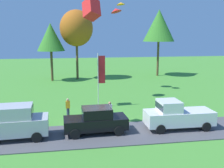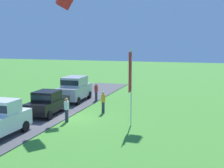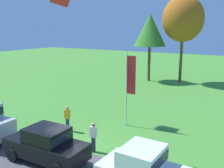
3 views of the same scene
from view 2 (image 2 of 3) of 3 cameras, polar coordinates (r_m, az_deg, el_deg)
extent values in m
plane|color=#478E33|center=(23.37, -7.98, -6.20)|extent=(120.00, 120.00, 0.00)
cube|color=#4C4C51|center=(24.35, -12.70, -5.66)|extent=(36.00, 4.40, 0.06)
cube|color=#B7B7BC|center=(29.29, -6.83, -1.36)|extent=(4.68, 2.11, 1.10)
cube|color=#B7B7BC|center=(29.14, -6.86, 0.52)|extent=(2.68, 1.88, 0.84)
cube|color=#19232D|center=(29.14, -6.86, 0.52)|extent=(2.73, 1.85, 0.46)
cylinder|color=black|center=(31.14, -7.33, -1.82)|extent=(0.69, 0.27, 0.68)
cylinder|color=black|center=(30.53, -4.17, -1.98)|extent=(0.69, 0.27, 0.68)
cylinder|color=black|center=(28.30, -9.65, -2.88)|extent=(0.69, 0.27, 0.68)
cylinder|color=black|center=(27.63, -6.22, -3.08)|extent=(0.69, 0.27, 0.68)
cube|color=black|center=(24.37, -11.68, -3.76)|extent=(4.46, 1.96, 0.80)
cube|color=black|center=(24.14, -11.83, -2.07)|extent=(2.06, 1.71, 0.70)
cube|color=#19232D|center=(24.14, -11.83, -2.07)|extent=(2.10, 1.68, 0.38)
cylinder|color=black|center=(26.14, -11.87, -3.86)|extent=(0.69, 0.26, 0.68)
cylinder|color=black|center=(25.42, -8.41, -4.11)|extent=(0.69, 0.26, 0.68)
cylinder|color=black|center=(23.57, -15.14, -5.28)|extent=(0.69, 0.26, 0.68)
cylinder|color=black|center=(22.78, -11.39, -5.62)|extent=(0.69, 0.26, 0.68)
cube|color=white|center=(19.77, -19.41, -3.87)|extent=(1.52, 1.78, 0.80)
cube|color=#19232D|center=(19.77, -19.41, -3.87)|extent=(1.55, 1.74, 0.44)
cylinder|color=black|center=(21.32, -19.72, -6.90)|extent=(0.68, 0.25, 0.68)
cylinder|color=black|center=(20.30, -15.63, -7.47)|extent=(0.68, 0.25, 0.68)
cylinder|color=#2D334C|center=(22.27, -8.28, -5.75)|extent=(0.24, 0.24, 0.88)
cube|color=white|center=(22.11, -8.32, -3.89)|extent=(0.36, 0.22, 0.60)
sphere|color=#9E7051|center=(22.02, -8.34, -2.82)|extent=(0.22, 0.22, 0.22)
cylinder|color=#2D334C|center=(29.38, -2.90, -2.29)|extent=(0.24, 0.24, 0.88)
cube|color=red|center=(29.26, -2.91, -0.86)|extent=(0.36, 0.22, 0.60)
sphere|color=beige|center=(29.19, -2.92, -0.05)|extent=(0.22, 0.22, 0.22)
cylinder|color=#2D334C|center=(24.64, -1.62, -4.32)|extent=(0.24, 0.24, 0.88)
cube|color=orange|center=(24.49, -1.63, -2.63)|extent=(0.36, 0.22, 0.60)
sphere|color=tan|center=(24.42, -1.64, -1.66)|extent=(0.22, 0.22, 0.22)
cylinder|color=silver|center=(20.72, 3.53, -0.60)|extent=(0.08, 0.08, 5.23)
cube|color=red|center=(20.25, 3.32, 2.19)|extent=(0.64, 0.04, 2.61)
camera|label=1|loc=(36.84, -35.53, 8.43)|focal=42.00mm
camera|label=3|loc=(23.40, -43.84, 8.37)|focal=42.00mm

